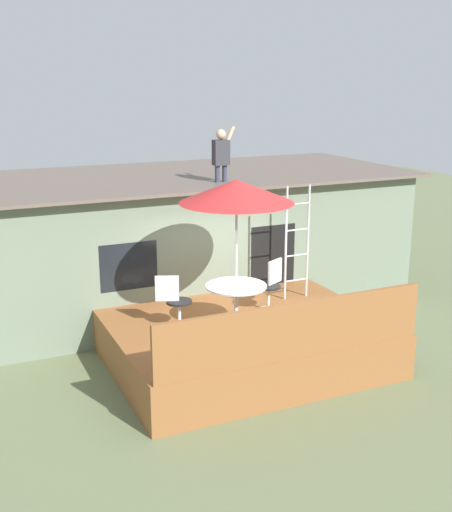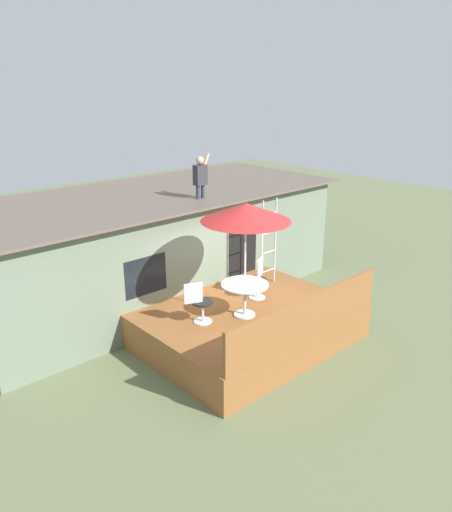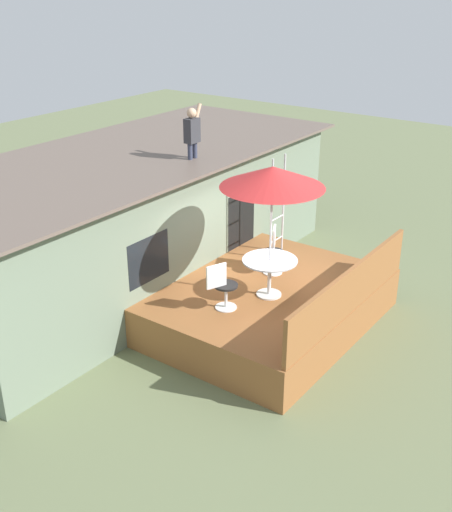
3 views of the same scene
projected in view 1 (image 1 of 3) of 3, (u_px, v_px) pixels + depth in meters
The scene contains 10 objects.
ground_plane at pixel (243, 361), 11.66m from camera, with size 40.00×40.00×0.00m, color #66704C.
house at pixel (173, 239), 14.43m from camera, with size 10.50×4.50×2.90m.
deck at pixel (243, 341), 11.55m from camera, with size 4.63×3.65×0.80m, color brown.
deck_railing at pixel (295, 331), 9.77m from camera, with size 4.53×0.08×0.90m, color brown.
patio_table at pixel (236, 294), 10.99m from camera, with size 1.04×1.04×0.74m.
patio_umbrella at pixel (237, 191), 10.52m from camera, with size 1.90×1.90×2.54m.
step_ladder at pixel (297, 243), 12.33m from camera, with size 0.52×0.04×2.20m.
person_figure at pixel (221, 152), 12.93m from camera, with size 0.47×0.20×1.11m.
patio_chair_left at pixel (175, 302), 10.99m from camera, with size 0.60×0.44×0.92m.
patio_chair_right at pixel (271, 286), 11.84m from camera, with size 0.58×0.44×0.92m.
Camera 1 is at (-4.72, -9.65, 4.94)m, focal length 45.51 mm.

